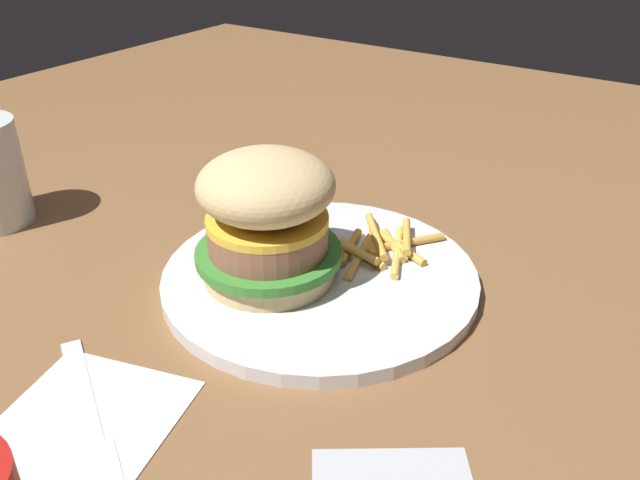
{
  "coord_description": "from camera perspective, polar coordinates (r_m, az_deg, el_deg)",
  "views": [
    {
      "loc": [
        0.24,
        -0.37,
        0.31
      ],
      "look_at": [
        -0.02,
        0.02,
        0.04
      ],
      "focal_mm": 36.97,
      "sensor_mm": 36.0,
      "label": 1
    }
  ],
  "objects": [
    {
      "name": "ground_plane",
      "position": [
        0.54,
        0.19,
        -5.41
      ],
      "size": [
        1.6,
        1.6,
        0.0
      ],
      "primitive_type": "plane",
      "color": "brown"
    },
    {
      "name": "plate",
      "position": [
        0.56,
        0.0,
        -3.23
      ],
      "size": [
        0.26,
        0.26,
        0.01
      ],
      "primitive_type": "cylinder",
      "color": "silver",
      "rests_on": "ground_plane"
    },
    {
      "name": "sandwich",
      "position": [
        0.52,
        -4.6,
        1.98
      ],
      "size": [
        0.12,
        0.12,
        0.11
      ],
      "color": "tan",
      "rests_on": "plate"
    },
    {
      "name": "fries_pile",
      "position": [
        0.58,
        5.32,
        -0.52
      ],
      "size": [
        0.09,
        0.11,
        0.01
      ],
      "color": "gold",
      "rests_on": "plate"
    },
    {
      "name": "napkin",
      "position": [
        0.46,
        -19.47,
        -14.41
      ],
      "size": [
        0.14,
        0.14,
        0.0
      ],
      "primitive_type": "cube",
      "rotation": [
        0.0,
        0.0,
        0.27
      ],
      "color": "white",
      "rests_on": "ground_plane"
    },
    {
      "name": "fork",
      "position": [
        0.46,
        -19.49,
        -14.31
      ],
      "size": [
        0.16,
        0.1,
        0.0
      ],
      "color": "silver",
      "rests_on": "napkin"
    }
  ]
}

